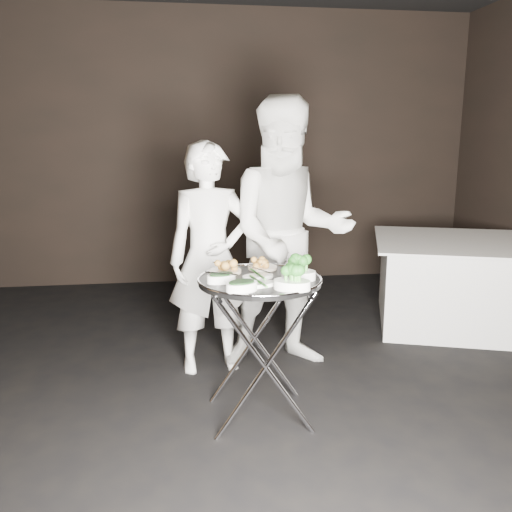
{
  "coord_description": "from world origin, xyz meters",
  "views": [
    {
      "loc": [
        -0.3,
        -2.63,
        1.64
      ],
      "look_at": [
        0.13,
        0.44,
        0.95
      ],
      "focal_mm": 38.0,
      "sensor_mm": 36.0,
      "label": 1
    }
  ],
  "objects": [
    {
      "name": "floor",
      "position": [
        0.0,
        0.0,
        -0.03
      ],
      "size": [
        6.0,
        7.0,
        0.05
      ],
      "primitive_type": "cube",
      "color": "black",
      "rests_on": "ground"
    },
    {
      "name": "wall_back",
      "position": [
        0.0,
        3.52,
        1.5
      ],
      "size": [
        6.0,
        0.05,
        3.0
      ],
      "primitive_type": "cube",
      "color": "black",
      "rests_on": "floor"
    },
    {
      "name": "tray_stand",
      "position": [
        0.13,
        0.29,
        0.47
      ],
      "size": [
        0.57,
        0.48,
        0.84
      ],
      "rotation": [
        0.0,
        0.0,
        -0.1
      ],
      "color": "silver",
      "rests_on": "floor"
    },
    {
      "name": "serving_tray",
      "position": [
        0.13,
        0.29,
        0.84
      ],
      "size": [
        0.71,
        0.71,
        0.04
      ],
      "color": "black",
      "rests_on": "tray_stand"
    },
    {
      "name": "potato_plate_a",
      "position": [
        -0.05,
        0.46,
        0.88
      ],
      "size": [
        0.19,
        0.19,
        0.07
      ],
      "rotation": [
        0.0,
        0.0,
        0.03
      ],
      "color": "beige",
      "rests_on": "serving_tray"
    },
    {
      "name": "potato_plate_b",
      "position": [
        0.18,
        0.52,
        0.88
      ],
      "size": [
        0.18,
        0.18,
        0.06
      ],
      "rotation": [
        0.0,
        0.0,
        0.21
      ],
      "color": "beige",
      "rests_on": "serving_tray"
    },
    {
      "name": "greens_bowl",
      "position": [
        0.38,
        0.44,
        0.89
      ],
      "size": [
        0.13,
        0.13,
        0.07
      ],
      "rotation": [
        0.0,
        0.0,
        -0.08
      ],
      "color": "white",
      "rests_on": "serving_tray"
    },
    {
      "name": "asparagus_plate_a",
      "position": [
        0.12,
        0.3,
        0.87
      ],
      "size": [
        0.2,
        0.13,
        0.04
      ],
      "rotation": [
        0.0,
        0.0,
        0.19
      ],
      "color": "white",
      "rests_on": "serving_tray"
    },
    {
      "name": "asparagus_plate_b",
      "position": [
        0.1,
        0.14,
        0.87
      ],
      "size": [
        0.21,
        0.15,
        0.04
      ],
      "rotation": [
        0.0,
        0.0,
        0.22
      ],
      "color": "white",
      "rests_on": "serving_tray"
    },
    {
      "name": "spinach_bowl_a",
      "position": [
        -0.09,
        0.25,
        0.88
      ],
      "size": [
        0.19,
        0.15,
        0.07
      ],
      "rotation": [
        0.0,
        0.0,
        0.29
      ],
      "color": "white",
      "rests_on": "serving_tray"
    },
    {
      "name": "spinach_bowl_b",
      "position": [
        0.0,
        0.05,
        0.89
      ],
      "size": [
        0.21,
        0.18,
        0.07
      ],
      "rotation": [
        0.0,
        0.0,
        0.42
      ],
      "color": "white",
      "rests_on": "serving_tray"
    },
    {
      "name": "broccoli_bowl_a",
      "position": [
        0.34,
        0.25,
        0.89
      ],
      "size": [
        0.22,
        0.18,
        0.08
      ],
      "rotation": [
        0.0,
        0.0,
        -0.22
      ],
      "color": "white",
      "rests_on": "serving_tray"
    },
    {
      "name": "broccoli_bowl_b",
      "position": [
        0.27,
        0.05,
        0.89
      ],
      "size": [
        0.24,
        0.21,
        0.08
      ],
      "rotation": [
        0.0,
        0.0,
        -0.42
      ],
      "color": "white",
      "rests_on": "serving_tray"
    },
    {
      "name": "serving_utensils",
      "position": [
        0.15,
        0.36,
        0.9
      ],
      "size": [
        0.58,
        0.44,
        0.01
      ],
      "color": "silver",
      "rests_on": "serving_tray"
    },
    {
      "name": "waiter_left",
      "position": [
        -0.1,
        1.04,
        0.81
      ],
      "size": [
        0.64,
        0.46,
        1.61
      ],
      "primitive_type": "imported",
      "rotation": [
        0.0,
        0.0,
        0.14
      ],
      "color": "white",
      "rests_on": "floor"
    },
    {
      "name": "waiter_right",
      "position": [
        0.45,
        1.05,
        0.96
      ],
      "size": [
        0.94,
        0.74,
        1.92
      ],
      "primitive_type": "imported",
      "rotation": [
        0.0,
        0.0,
        -0.01
      ],
      "color": "white",
      "rests_on": "floor"
    },
    {
      "name": "dining_table",
      "position": [
        2.05,
        1.69,
        0.38
      ],
      "size": [
        1.33,
        1.33,
        0.76
      ],
      "rotation": [
        0.0,
        0.0,
        -0.33
      ],
      "color": "white",
      "rests_on": "floor"
    }
  ]
}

